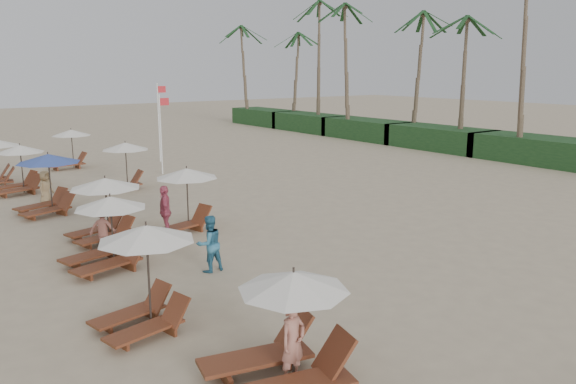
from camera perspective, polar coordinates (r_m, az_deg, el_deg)
ground at (r=17.30m, az=5.70°, el=-7.06°), size 160.00×160.00×0.00m
shrub_hedge at (r=42.64m, az=14.93°, el=5.22°), size 3.20×53.00×1.60m
palm_row at (r=43.07m, az=14.57°, el=17.46°), size 7.00×52.00×12.30m
lounger_station_0 at (r=10.68m, az=-0.84°, el=-14.27°), size 2.71×2.49×2.11m
lounger_station_1 at (r=13.01m, az=-14.50°, el=-8.16°), size 2.40×2.14×2.38m
lounger_station_2 at (r=17.40m, az=-17.93°, el=-4.11°), size 2.58×2.32×2.09m
lounger_station_3 at (r=20.13m, az=-18.15°, el=-1.43°), size 2.58×2.36×2.12m
lounger_station_4 at (r=24.58m, az=-23.10°, el=0.86°), size 2.71×2.46×2.39m
lounger_station_5 at (r=29.30m, az=-25.46°, el=1.96°), size 2.57×2.24×2.24m
inland_station_0 at (r=20.53m, az=-10.32°, el=-0.11°), size 2.71×2.24×2.22m
inland_station_1 at (r=28.39m, az=-16.12°, el=2.99°), size 2.67×2.24×2.22m
inland_station_2 at (r=35.45m, az=-21.00°, el=4.37°), size 2.73×2.24×2.22m
beachgoer_near at (r=10.83m, az=0.49°, el=-14.75°), size 0.62×0.46×1.56m
beachgoer_mid_a at (r=16.44m, az=-7.86°, el=-5.13°), size 0.83×0.67×1.65m
beachgoer_mid_b at (r=19.03m, az=-17.92°, el=-3.46°), size 1.09×1.05×1.49m
beachgoer_far_a at (r=20.11m, az=-12.16°, el=-1.86°), size 0.80×1.14×1.79m
beachgoer_far_b at (r=26.15m, az=-23.02°, el=0.35°), size 0.88×0.83×1.51m
flag_pole_near at (r=31.97m, az=-12.52°, el=6.04°), size 0.59×0.08×4.34m
flag_pole_far at (r=36.30m, az=-12.73°, el=7.15°), size 0.60×0.08×4.85m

